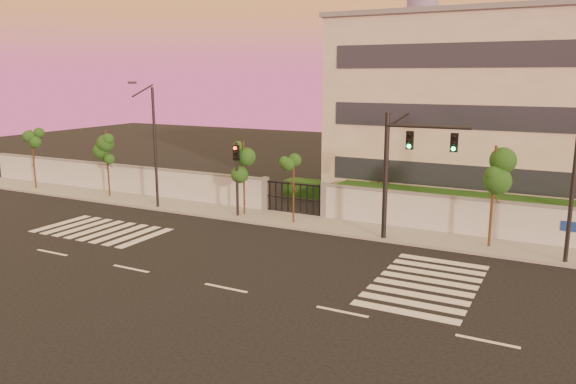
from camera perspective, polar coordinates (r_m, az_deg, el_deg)
ground at (r=22.92m, az=-6.32°, el=-9.69°), size 120.00×120.00×0.00m
sidewalk at (r=31.71m, az=4.25°, el=-3.42°), size 60.00×3.00×0.15m
perimeter_wall at (r=32.78m, az=5.48°, el=-1.15°), size 60.00×0.36×2.20m
hedge_row at (r=34.99m, az=8.77°, el=-0.83°), size 41.00×4.25×1.80m
institutional_building at (r=39.83m, az=23.32°, el=7.64°), size 24.40×12.40×12.25m
road_markings at (r=26.69m, az=-4.67°, el=-6.50°), size 57.00×7.62×0.02m
street_tree_a at (r=45.43m, az=-24.51°, el=4.29°), size 1.40×1.11×4.47m
street_tree_b at (r=40.47m, az=-17.90°, el=4.26°), size 1.48×1.18×4.73m
street_tree_c at (r=33.44m, az=-4.48°, el=3.13°), size 1.40×1.11×4.57m
street_tree_d at (r=31.48m, az=0.61°, el=1.74°), size 1.32×1.05×3.92m
street_tree_e at (r=28.58m, az=20.26°, el=1.76°), size 1.64×1.30×5.10m
traffic_signal_main at (r=28.37m, az=11.53°, el=3.02°), size 4.16×0.41×6.58m
traffic_signal_secondary at (r=33.17m, az=-5.23°, el=2.21°), size 0.35×0.34×4.54m
streetlight_west at (r=35.91m, az=-13.55°, el=5.00°), size 0.48×1.93×8.02m
streetlight_east at (r=27.14m, az=27.19°, el=2.89°), size 0.53×2.13×8.84m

